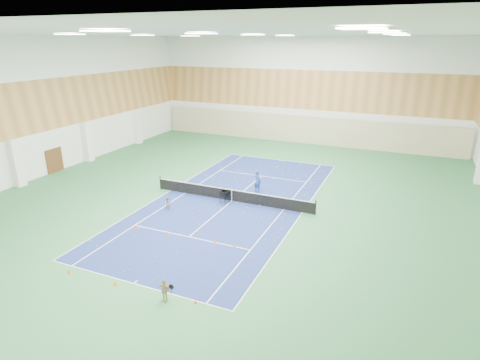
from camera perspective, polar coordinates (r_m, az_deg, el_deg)
name	(u,v)px	position (r m, az deg, el deg)	size (l,w,h in m)	color
ground	(232,201)	(30.47, -1.17, -3.00)	(40.00, 40.00, 0.00)	#2D693C
room_shell	(231,123)	(28.72, -1.25, 8.13)	(36.00, 40.00, 12.00)	white
wood_cladding	(231,94)	(28.40, -1.28, 12.09)	(36.00, 40.00, 8.00)	#BC8246
ceiling_light_grid	(231,34)	(28.17, -1.35, 20.02)	(21.40, 25.40, 0.06)	white
court_surface	(232,201)	(30.47, -1.17, -3.00)	(10.97, 23.77, 0.01)	navy
tennis_balls_scatter	(232,200)	(30.45, -1.17, -2.92)	(10.57, 22.77, 0.07)	yellow
tennis_net	(232,194)	(30.26, -1.18, -2.04)	(12.80, 0.10, 1.10)	black
back_curtain	(302,130)	(47.90, 8.77, 7.11)	(35.40, 0.16, 3.20)	#C6B793
door_left_b	(55,160)	(40.59, -24.88, 2.56)	(0.08, 1.80, 2.20)	#593319
coach	(257,181)	(32.00, 2.50, -0.13)	(0.67, 0.44, 1.85)	#214C9A
child_court	(168,203)	(29.21, -10.20, -3.30)	(0.48, 0.37, 0.99)	gray
child_apron	(164,290)	(19.65, -10.75, -15.15)	(0.68, 0.28, 1.15)	tan
ball_cart	(225,197)	(29.90, -2.17, -2.44)	(0.57, 0.57, 0.99)	black
cone_svc_a	(137,226)	(27.03, -14.45, -6.40)	(0.23, 0.23, 0.25)	#E9530C
cone_svc_b	(168,233)	(25.72, -10.22, -7.49)	(0.20, 0.20, 0.22)	orange
cone_svc_c	(215,240)	(24.55, -3.61, -8.57)	(0.20, 0.20, 0.22)	#DA650B
cone_svc_d	(234,245)	(24.00, -0.79, -9.24)	(0.20, 0.20, 0.22)	#FF650D
cone_base_a	(69,271)	(23.32, -23.11, -11.85)	(0.22, 0.22, 0.24)	orange
cone_base_b	(115,283)	(21.54, -17.33, -13.82)	(0.22, 0.22, 0.25)	orange
cone_base_c	(169,286)	(20.75, -10.01, -14.60)	(0.19, 0.19, 0.21)	#EC3C0C
cone_base_d	(195,302)	(19.56, -6.37, -16.80)	(0.17, 0.17, 0.19)	#FF5A0D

